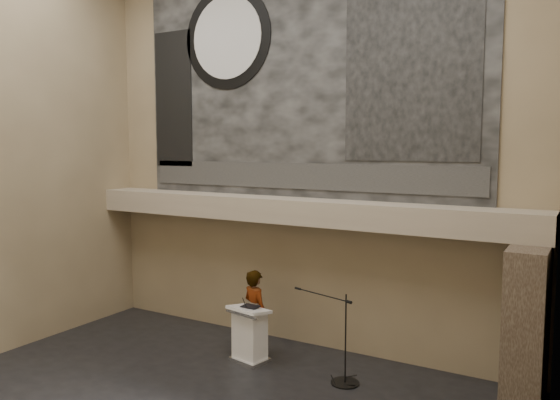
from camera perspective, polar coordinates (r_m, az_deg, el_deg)
The scene contains 17 objects.
wall_back at distance 11.65m, azimuth 2.00°, elevation 5.49°, with size 10.00×0.02×8.50m, color #7D6C4F.
wall_right at distance 6.27m, azimuth 25.59°, elevation 4.71°, with size 0.02×8.00×8.50m, color #7D6C4F.
soffit at distance 11.38m, azimuth 1.02°, elevation -1.08°, with size 10.00×0.80×0.50m, color #A0907C.
sprinkler_left at distance 12.23m, azimuth -5.66°, elevation -1.95°, with size 0.04×0.04×0.06m, color #B2893D.
sprinkler_right at distance 10.58m, azimuth 9.91°, elevation -3.21°, with size 0.04×0.04×0.06m, color #B2893D.
banner at distance 11.70m, azimuth 1.95°, elevation 12.60°, with size 8.00×0.05×5.00m, color black.
banner_text_strip at distance 11.60m, azimuth 1.82°, elevation 2.52°, with size 7.76×0.02×0.55m, color #2C2C2C.
banner_clock_rim at distance 12.77m, azimuth -5.56°, elevation 16.54°, with size 2.30×2.30×0.02m, color black.
banner_clock_face at distance 12.76m, azimuth -5.61°, elevation 16.56°, with size 1.84×1.84×0.02m, color silver.
banner_building_print at distance 10.76m, azimuth 13.50°, elevation 13.60°, with size 2.60×0.02×3.60m, color black.
banner_brick_print at distance 13.59m, azimuth -11.07°, elevation 10.28°, with size 1.10×0.02×3.20m, color black.
stone_pier at distance 9.89m, azimuth 24.36°, elevation -12.14°, with size 0.60×1.40×2.70m, color #413328.
lectern at distance 11.18m, azimuth -3.20°, elevation -13.86°, with size 0.87×0.69×1.14m.
binder at distance 11.01m, azimuth -3.13°, elevation -11.07°, with size 0.33×0.26×0.04m, color black.
papers at distance 11.02m, azimuth -3.83°, elevation -11.15°, with size 0.22×0.31×0.01m, color silver.
speaker_person at distance 11.37m, azimuth -2.61°, elevation -11.71°, with size 0.65×0.43×1.78m, color white.
mic_stand at distance 10.42m, azimuth 6.62°, elevation -17.16°, with size 1.48×0.61×1.65m.
Camera 1 is at (5.53, -6.25, 4.30)m, focal length 35.00 mm.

